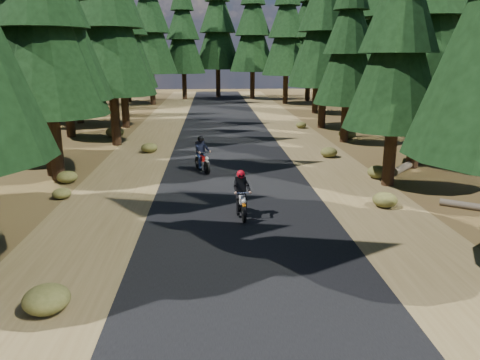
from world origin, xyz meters
name	(u,v)px	position (x,y,z in m)	size (l,w,h in m)	color
ground	(243,229)	(0.00, 0.00, 0.00)	(120.00, 120.00, 0.00)	#473119
road	(235,184)	(0.00, 5.00, 0.01)	(6.00, 100.00, 0.01)	black
shoulder_l	(119,186)	(-4.60, 5.00, 0.00)	(3.20, 100.00, 0.01)	brown
shoulder_r	(348,182)	(4.60, 5.00, 0.00)	(3.20, 100.00, 0.01)	brown
pine_forest	(222,12)	(-0.02, 21.05, 7.89)	(34.59, 55.08, 16.32)	black
log_near	(415,162)	(8.62, 7.85, 0.16)	(0.32, 0.32, 5.23)	#4C4233
understory_shrubs	(253,166)	(0.92, 6.98, 0.28)	(15.56, 29.03, 0.69)	#474C1E
rider_lead	(241,202)	(0.02, 1.07, 0.50)	(0.62, 1.70, 1.49)	silver
rider_follow	(202,160)	(-1.33, 7.15, 0.53)	(1.12, 1.84, 1.57)	#9D0B0A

